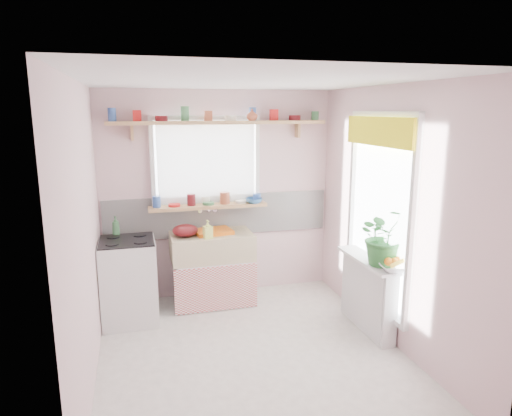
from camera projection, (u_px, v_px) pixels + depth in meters
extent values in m
plane|color=white|center=(252.00, 354.00, 4.31)|extent=(3.20, 3.20, 0.00)
plane|color=white|center=(252.00, 81.00, 3.78)|extent=(3.20, 3.20, 0.00)
plane|color=beige|center=(219.00, 195.00, 5.55)|extent=(2.80, 0.00, 2.80)
plane|color=beige|center=(325.00, 296.00, 2.53)|extent=(2.80, 0.00, 2.80)
plane|color=beige|center=(85.00, 238.00, 3.69)|extent=(0.00, 3.20, 3.20)
plane|color=beige|center=(392.00, 217.00, 4.40)|extent=(0.00, 3.20, 3.20)
cube|color=white|center=(219.00, 215.00, 5.59)|extent=(2.74, 0.03, 0.50)
cube|color=pink|center=(220.00, 231.00, 5.63)|extent=(2.74, 0.02, 0.12)
cube|color=white|center=(206.00, 162.00, 5.43)|extent=(1.20, 0.01, 1.00)
cube|color=white|center=(207.00, 163.00, 5.36)|extent=(1.15, 0.02, 0.95)
cube|color=white|center=(381.00, 213.00, 4.59)|extent=(0.01, 1.10, 1.90)
cube|color=#FFF61A|center=(378.00, 131.00, 4.40)|extent=(0.03, 1.20, 0.28)
cube|color=white|center=(212.00, 280.00, 5.44)|extent=(0.85, 0.55, 0.55)
cube|color=#CA3C3B|center=(217.00, 289.00, 5.17)|extent=(0.95, 0.02, 0.53)
cube|color=beige|center=(212.00, 246.00, 5.35)|extent=(0.95, 0.55, 0.30)
cylinder|color=silver|center=(207.00, 208.00, 5.50)|extent=(0.03, 0.22, 0.03)
cube|color=white|center=(129.00, 281.00, 4.92)|extent=(0.58, 0.58, 0.90)
cube|color=black|center=(127.00, 241.00, 4.83)|extent=(0.56, 0.56, 0.02)
cylinder|color=black|center=(112.00, 244.00, 4.65)|extent=(0.14, 0.14, 0.01)
cylinder|color=black|center=(140.00, 242.00, 4.73)|extent=(0.14, 0.14, 0.01)
cylinder|color=black|center=(113.00, 237.00, 4.92)|extent=(0.14, 0.14, 0.01)
cylinder|color=black|center=(140.00, 235.00, 4.99)|extent=(0.14, 0.14, 0.01)
cube|color=white|center=(368.00, 295.00, 4.75)|extent=(0.15, 0.90, 0.75)
cube|color=white|center=(367.00, 260.00, 4.66)|extent=(0.22, 0.95, 0.03)
cube|color=tan|center=(208.00, 206.00, 5.42)|extent=(1.40, 0.22, 0.04)
cube|color=tan|center=(220.00, 123.00, 5.25)|extent=(2.52, 0.24, 0.04)
cylinder|color=#3359A5|center=(112.00, 116.00, 4.93)|extent=(0.11, 0.11, 0.12)
cylinder|color=red|center=(137.00, 116.00, 5.00)|extent=(0.11, 0.11, 0.12)
cylinder|color=#590F14|center=(161.00, 118.00, 5.07)|extent=(0.11, 0.11, 0.06)
cylinder|color=#3F7F4C|center=(185.00, 116.00, 5.13)|extent=(0.11, 0.11, 0.12)
cylinder|color=#A55133|center=(208.00, 115.00, 5.20)|extent=(0.11, 0.11, 0.12)
cylinder|color=silver|center=(231.00, 118.00, 5.27)|extent=(0.11, 0.11, 0.06)
cylinder|color=#3359A5|center=(253.00, 115.00, 5.33)|extent=(0.11, 0.11, 0.12)
cylinder|color=red|center=(274.00, 115.00, 5.40)|extent=(0.11, 0.11, 0.12)
cylinder|color=#590F14|center=(295.00, 118.00, 5.47)|extent=(0.11, 0.11, 0.06)
cylinder|color=#3F7F4C|center=(315.00, 115.00, 5.53)|extent=(0.11, 0.11, 0.12)
cylinder|color=#3359A5|center=(155.00, 202.00, 5.25)|extent=(0.11, 0.11, 0.12)
cylinder|color=red|center=(173.00, 201.00, 5.30)|extent=(0.11, 0.11, 0.12)
cylinder|color=#590F14|center=(191.00, 203.00, 5.36)|extent=(0.11, 0.11, 0.06)
cylinder|color=#3F7F4C|center=(208.00, 200.00, 5.41)|extent=(0.11, 0.11, 0.12)
cylinder|color=#A55133|center=(225.00, 199.00, 5.46)|extent=(0.11, 0.11, 0.12)
cylinder|color=silver|center=(242.00, 200.00, 5.52)|extent=(0.11, 0.11, 0.06)
cylinder|color=#3359A5|center=(259.00, 197.00, 5.57)|extent=(0.11, 0.11, 0.12)
cube|color=orange|center=(213.00, 231.00, 5.33)|extent=(0.46, 0.37, 0.04)
ellipsoid|color=#5D0F14|center=(185.00, 230.00, 5.20)|extent=(0.37, 0.37, 0.13)
imported|color=#2D7132|center=(385.00, 236.00, 4.41)|extent=(0.57, 0.50, 0.58)
imported|color=silver|center=(394.00, 268.00, 4.29)|extent=(0.33, 0.33, 0.07)
imported|color=#366428|center=(382.00, 253.00, 4.49)|extent=(0.13, 0.11, 0.22)
imported|color=#E3F46C|center=(208.00, 229.00, 5.10)|extent=(0.11, 0.11, 0.21)
imported|color=white|center=(206.00, 200.00, 5.46)|extent=(0.11, 0.11, 0.09)
imported|color=#3268A3|center=(254.00, 201.00, 5.50)|extent=(0.26, 0.26, 0.06)
imported|color=#AD5435|center=(252.00, 115.00, 5.27)|extent=(0.16, 0.16, 0.13)
imported|color=#3B7644|center=(116.00, 226.00, 4.98)|extent=(0.11, 0.11, 0.21)
sphere|color=orange|center=(394.00, 262.00, 4.28)|extent=(0.08, 0.08, 0.08)
sphere|color=orange|center=(398.00, 260.00, 4.32)|extent=(0.08, 0.08, 0.08)
sphere|color=orange|center=(389.00, 262.00, 4.28)|extent=(0.08, 0.08, 0.08)
cylinder|color=yellow|center=(399.00, 262.00, 4.23)|extent=(0.18, 0.04, 0.10)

